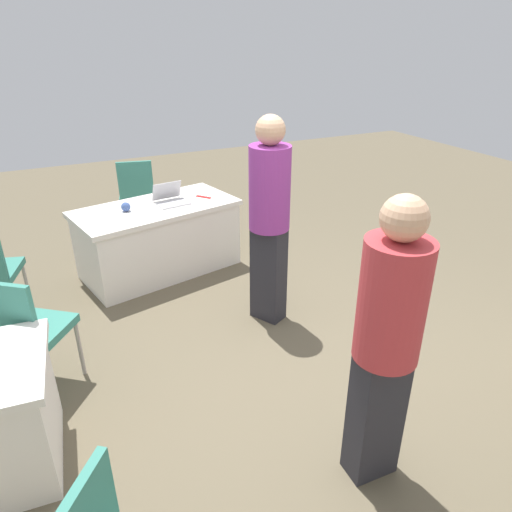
{
  "coord_description": "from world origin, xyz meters",
  "views": [
    {
      "loc": [
        1.5,
        2.52,
        2.37
      ],
      "look_at": [
        0.18,
        -0.22,
        0.9
      ],
      "focal_mm": 32.79,
      "sensor_mm": 36.0,
      "label": 1
    }
  ],
  "objects": [
    {
      "name": "yarn_ball",
      "position": [
        0.76,
        -2.01,
        0.79
      ],
      "size": [
        0.09,
        0.09,
        0.09
      ],
      "primitive_type": "sphere",
      "color": "#3F5999",
      "rests_on": "table_foreground"
    },
    {
      "name": "chair_tucked_right",
      "position": [
        1.76,
        -0.51,
        0.57
      ],
      "size": [
        0.62,
        0.62,
        0.98
      ],
      "rotation": [
        0.0,
        0.0,
        2.48
      ],
      "color": "#9E9993",
      "rests_on": "ground"
    },
    {
      "name": "ground_plane",
      "position": [
        0.0,
        0.0,
        0.0
      ],
      "size": [
        14.4,
        14.4,
        0.0
      ],
      "primitive_type": "plane",
      "color": "brown"
    },
    {
      "name": "person_attendee_browsing",
      "position": [
        -0.18,
        -0.7,
        1.01
      ],
      "size": [
        0.46,
        0.46,
        1.8
      ],
      "rotation": [
        0.0,
        0.0,
        2.05
      ],
      "color": "#26262D",
      "rests_on": "ground"
    },
    {
      "name": "scissors_red",
      "position": [
        -0.09,
        -2.09,
        0.74
      ],
      "size": [
        0.14,
        0.16,
        0.01
      ],
      "primitive_type": "cube",
      "rotation": [
        0.0,
        0.0,
        2.23
      ],
      "color": "red",
      "rests_on": "table_foreground"
    },
    {
      "name": "chair_by_pillar",
      "position": [
        0.39,
        -3.24,
        0.55
      ],
      "size": [
        0.53,
        0.53,
        0.95
      ],
      "rotation": [
        0.0,
        0.0,
        2.92
      ],
      "color": "#9E9993",
      "rests_on": "ground"
    },
    {
      "name": "laptop_silver",
      "position": [
        0.28,
        -2.06,
        0.78
      ],
      "size": [
        0.35,
        0.33,
        0.21
      ],
      "rotation": [
        0.0,
        0.0,
        0.13
      ],
      "color": "silver",
      "rests_on": "table_foreground"
    },
    {
      "name": "table_foreground",
      "position": [
        0.45,
        -2.04,
        0.37
      ],
      "size": [
        1.77,
        1.14,
        0.74
      ],
      "rotation": [
        0.0,
        0.0,
        0.21
      ],
      "color": "silver",
      "rests_on": "ground"
    },
    {
      "name": "person_attendee_standing",
      "position": [
        0.04,
        1.03,
        0.96
      ],
      "size": [
        0.35,
        0.35,
        1.72
      ],
      "rotation": [
        0.0,
        0.0,
        6.24
      ],
      "color": "#26262D",
      "rests_on": "ground"
    }
  ]
}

